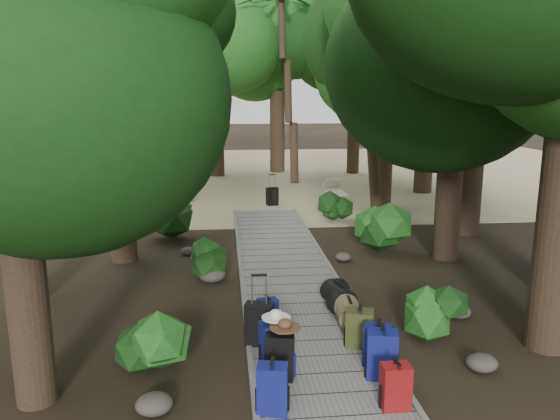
{
  "coord_description": "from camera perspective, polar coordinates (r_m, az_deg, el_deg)",
  "views": [
    {
      "loc": [
        -1.27,
        -10.09,
        3.79
      ],
      "look_at": [
        0.07,
        2.87,
        1.0
      ],
      "focal_mm": 35.0,
      "sensor_mm": 36.0,
      "label": 1
    }
  ],
  "objects": [
    {
      "name": "kayak",
      "position": [
        20.25,
        -9.68,
        1.64
      ],
      "size": [
        1.35,
        3.18,
        0.31
      ],
      "primitive_type": "ellipsoid",
      "rotation": [
        0.0,
        0.0,
        0.22
      ],
      "color": "#9F330D",
      "rests_on": "sand_beach"
    },
    {
      "name": "palm_left_a",
      "position": [
        16.99,
        -18.16,
        11.66
      ],
      "size": [
        4.82,
        4.82,
        7.67
      ],
      "primitive_type": null,
      "color": "#123C10",
      "rests_on": "ground"
    },
    {
      "name": "tree_back_b",
      "position": [
        26.73,
        -0.29,
        15.01
      ],
      "size": [
        5.76,
        5.76,
        10.29
      ],
      "primitive_type": null,
      "color": "black",
      "rests_on": "ground"
    },
    {
      "name": "suitcase_on_boardwalk",
      "position": [
        8.26,
        -2.16,
        -11.82
      ],
      "size": [
        0.46,
        0.33,
        0.65
      ],
      "primitive_type": null,
      "rotation": [
        0.0,
        0.0,
        -0.27
      ],
      "color": "black",
      "rests_on": "boardwalk"
    },
    {
      "name": "hat_white",
      "position": [
        7.42,
        -0.42,
        -10.74
      ],
      "size": [
        0.39,
        0.39,
        0.13
      ],
      "primitive_type": null,
      "color": "silver",
      "rests_on": "backpack_left_c"
    },
    {
      "name": "shrub_left_b",
      "position": [
        11.44,
        -7.56,
        -5.18
      ],
      "size": [
        0.92,
        0.92,
        0.83
      ],
      "primitive_type": null,
      "color": "#1C4C17",
      "rests_on": "ground"
    },
    {
      "name": "palm_right_a",
      "position": [
        16.07,
        10.8,
        11.49
      ],
      "size": [
        4.32,
        4.32,
        7.36
      ],
      "primitive_type": null,
      "color": "#123C10",
      "rests_on": "ground"
    },
    {
      "name": "tree_right_f",
      "position": [
        21.7,
        15.35,
        14.84
      ],
      "size": [
        5.58,
        5.58,
        9.97
      ],
      "primitive_type": null,
      "color": "black",
      "rests_on": "ground"
    },
    {
      "name": "duffel_right_khaki",
      "position": [
        9.02,
        7.25,
        -10.6
      ],
      "size": [
        0.45,
        0.64,
        0.41
      ],
      "primitive_type": null,
      "rotation": [
        0.0,
        0.0,
        -0.07
      ],
      "color": "olive",
      "rests_on": "boardwalk"
    },
    {
      "name": "shrub_right_c",
      "position": [
        16.62,
        5.79,
        0.19
      ],
      "size": [
        0.84,
        0.84,
        0.76
      ],
      "primitive_type": null,
      "color": "#1C4C17",
      "rests_on": "ground"
    },
    {
      "name": "tree_right_e",
      "position": [
        17.96,
        11.05,
        14.74
      ],
      "size": [
        5.21,
        5.21,
        9.37
      ],
      "primitive_type": null,
      "color": "black",
      "rests_on": "ground"
    },
    {
      "name": "backpack_right_b",
      "position": [
        7.49,
        10.61,
        -14.38
      ],
      "size": [
        0.45,
        0.36,
        0.71
      ],
      "primitive_type": null,
      "rotation": [
        0.0,
        0.0,
        -0.23
      ],
      "color": "navy",
      "rests_on": "boardwalk"
    },
    {
      "name": "tree_back_a",
      "position": [
        25.53,
        -6.83,
        14.42
      ],
      "size": [
        5.62,
        5.62,
        9.72
      ],
      "primitive_type": null,
      "color": "black",
      "rests_on": "ground"
    },
    {
      "name": "tree_back_d",
      "position": [
        24.95,
        -15.84,
        11.73
      ],
      "size": [
        4.59,
        4.59,
        7.65
      ],
      "primitive_type": null,
      "color": "black",
      "rests_on": "ground"
    },
    {
      "name": "backpack_right_d",
      "position": [
        8.31,
        8.31,
        -11.93
      ],
      "size": [
        0.47,
        0.39,
        0.61
      ],
      "primitive_type": null,
      "rotation": [
        0.0,
        0.0,
        -0.28
      ],
      "color": "#3E421A",
      "rests_on": "boardwalk"
    },
    {
      "name": "rock_left_d",
      "position": [
        13.28,
        -9.6,
        -4.24
      ],
      "size": [
        0.34,
        0.31,
        0.19
      ],
      "primitive_type": null,
      "color": "#4C473F",
      "rests_on": "ground"
    },
    {
      "name": "tree_right_d",
      "position": [
        15.66,
        20.11,
        19.23
      ],
      "size": [
        6.46,
        6.46,
        11.85
      ],
      "primitive_type": null,
      "color": "black",
      "rests_on": "ground"
    },
    {
      "name": "backpack_left_c",
      "position": [
        7.61,
        -0.49,
        -13.68
      ],
      "size": [
        0.45,
        0.37,
        0.73
      ],
      "primitive_type": null,
      "rotation": [
        0.0,
        0.0,
        0.27
      ],
      "color": "navy",
      "rests_on": "boardwalk"
    },
    {
      "name": "rock_left_b",
      "position": [
        9.05,
        -13.27,
        -12.28
      ],
      "size": [
        0.39,
        0.35,
        0.22
      ],
      "primitive_type": null,
      "color": "#4C473F",
      "rests_on": "ground"
    },
    {
      "name": "rock_left_a",
      "position": [
        7.14,
        -13.01,
        -19.14
      ],
      "size": [
        0.45,
        0.41,
        0.25
      ],
      "primitive_type": null,
      "color": "#4C473F",
      "rests_on": "ground"
    },
    {
      "name": "shrub_right_a",
      "position": [
        9.16,
        15.97,
        -10.0
      ],
      "size": [
        0.93,
        0.93,
        0.84
      ],
      "primitive_type": null,
      "color": "#1C4C17",
      "rests_on": "ground"
    },
    {
      "name": "palm_right_c",
      "position": [
        23.45,
        2.18,
        12.26
      ],
      "size": [
        4.85,
        4.85,
        7.72
      ],
      "primitive_type": null,
      "color": "#123C10",
      "rests_on": "ground"
    },
    {
      "name": "backpack_right_a",
      "position": [
        6.91,
        11.98,
        -17.37
      ],
      "size": [
        0.35,
        0.25,
        0.61
      ],
      "primitive_type": null,
      "rotation": [
        0.0,
        0.0,
        0.02
      ],
      "color": "maroon",
      "rests_on": "boardwalk"
    },
    {
      "name": "sun_lounger",
      "position": [
        20.08,
        5.9,
        2.14
      ],
      "size": [
        0.69,
        2.01,
        0.64
      ],
      "primitive_type": null,
      "rotation": [
        0.0,
        0.0,
        0.03
      ],
      "color": "silver",
      "rests_on": "sand_beach"
    },
    {
      "name": "rock_right_b",
      "position": [
        10.03,
        18.2,
        -10.06
      ],
      "size": [
        0.41,
        0.37,
        0.23
      ],
      "primitive_type": null,
      "color": "#4C473F",
      "rests_on": "ground"
    },
    {
      "name": "tree_left_c",
      "position": [
        12.67,
        -17.01,
        13.28
      ],
      "size": [
        4.79,
        4.79,
        8.33
      ],
      "primitive_type": null,
      "color": "black",
      "rests_on": "ground"
    },
    {
      "name": "tree_left_a",
      "position": [
        6.93,
        -26.48,
        8.53
      ],
      "size": [
        4.21,
        4.21,
        7.02
      ],
      "primitive_type": null,
      "color": "black",
      "rests_on": "ground"
    },
    {
      "name": "ground",
      "position": [
        10.85,
        1.21,
        -8.36
      ],
      "size": [
        120.0,
        120.0,
        0.0
      ],
      "primitive_type": "plane",
      "color": "#2E2317",
      "rests_on": "ground"
    },
    {
      "name": "tree_right_c",
      "position": [
        12.89,
        17.94,
        13.14
      ],
      "size": [
        4.8,
        4.8,
        8.31
      ],
      "primitive_type": null,
      "color": "black",
      "rests_on": "ground"
    },
    {
      "name": "backpack_left_d",
      "position": [
        8.94,
        -1.28,
        -10.48
      ],
      "size": [
        0.36,
        0.29,
        0.48
      ],
      "primitive_type": null,
      "rotation": [
        0.0,
        0.0,
        0.22
      ],
      "color": "navy",
      "rests_on": "boardwalk"
    },
    {
      "name": "backpack_right_c",
      "position": [
        7.82,
        10.17,
        -13.53
      ],
      "size": [
        0.44,
        0.39,
        0.63
      ],
      "primitive_type": null,
      "rotation": [
        0.0,
        0.0,
        -0.43
      ],
      "color": "navy",
      "rests_on": "boardwalk"
    },
    {
      "name": "rock_right_a",
      "position": [
        8.36,
        20.34,
        -14.74
      ],
      "size": [
        0.44,
        0.4,
        0.24
      ],
      "primitive_type": null,
      "color": "#4C473F",
      "rests_on": "ground"
    },
    {
      "name": "boardwalk",
      "position": [
        11.77,
        0.6,
        -6.39
      ],
      "size": [
        2.0,
        12.0,
        0.12
      ],
      "primitive_type": "cube",
      "color": "gray",
      "rests_on": "ground"
    },
    {
      "name": "lone_suitcase_on_sand",
      "position": [
        18.74,
        -0.83,
        1.44
      ],
      "size": [
        0.44,
        0.33,
        0.61
      ],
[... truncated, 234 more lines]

